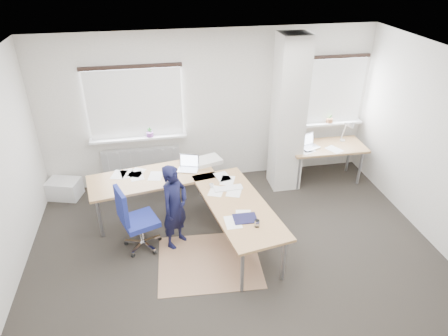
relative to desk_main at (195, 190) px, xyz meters
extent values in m
plane|color=black|center=(0.48, -0.94, -0.69)|extent=(6.00, 6.00, 0.00)
cube|color=beige|center=(0.48, 1.56, 0.71)|extent=(6.00, 0.04, 2.80)
cube|color=white|center=(0.48, -0.94, 2.11)|extent=(6.00, 5.00, 0.04)
cube|color=beige|center=(1.78, 1.01, 0.70)|extent=(0.50, 0.50, 2.78)
cube|color=white|center=(-0.82, 1.53, 0.91)|extent=(1.60, 0.04, 1.20)
cube|color=white|center=(-0.82, 1.49, 0.91)|extent=(1.60, 0.02, 1.20)
cube|color=white|center=(-0.82, 1.46, 0.29)|extent=(1.70, 0.20, 0.04)
cube|color=white|center=(2.78, 1.53, 0.91)|extent=(1.20, 0.04, 1.20)
cube|color=white|center=(2.78, 1.49, 0.91)|extent=(1.20, 0.02, 1.20)
cube|color=white|center=(2.78, 1.46, 0.29)|extent=(1.30, 0.20, 0.04)
cube|color=silver|center=(-0.82, 1.48, -0.24)|extent=(1.40, 0.10, 0.60)
cylinder|color=#814394|center=(-0.62, 1.44, 0.35)|extent=(0.12, 0.12, 0.08)
imported|color=#2E722D|center=(-0.62, 1.44, 0.39)|extent=(0.09, 0.06, 0.17)
cylinder|color=#9C623C|center=(2.78, 1.44, 0.35)|extent=(0.12, 0.12, 0.08)
imported|color=#2E722D|center=(2.78, 1.44, 0.39)|extent=(0.09, 0.07, 0.17)
cube|color=#9A7154|center=(0.07, -0.85, -0.69)|extent=(1.52, 1.32, 0.01)
cube|color=white|center=(-2.22, 1.31, -0.53)|extent=(0.64, 0.53, 0.33)
cube|color=#946140|center=(-0.65, 0.48, 0.02)|extent=(2.11, 1.14, 0.04)
cube|color=#946140|center=(0.55, -0.53, 0.02)|extent=(1.14, 2.11, 0.04)
cylinder|color=#929297|center=(-1.48, 0.03, -0.35)|extent=(0.05, 0.05, 0.69)
cylinder|color=#929297|center=(-1.58, 0.62, -0.35)|extent=(0.05, 0.05, 0.69)
cylinder|color=#929297|center=(0.19, 0.93, -0.35)|extent=(0.05, 0.05, 0.69)
cylinder|color=#929297|center=(0.41, -1.47, -0.35)|extent=(0.05, 0.05, 0.69)
cylinder|color=#929297|center=(1.00, -1.36, -0.35)|extent=(0.05, 0.05, 0.69)
cylinder|color=#929297|center=(0.69, 0.41, -0.35)|extent=(0.05, 0.05, 0.69)
cube|color=#B7B7BC|center=(-0.05, 0.58, 0.05)|extent=(0.39, 0.32, 0.01)
cube|color=#B7B7BC|center=(-0.01, 0.69, 0.16)|extent=(0.33, 0.14, 0.22)
cube|color=silver|center=(-0.01, 0.69, 0.16)|extent=(0.29, 0.12, 0.19)
cube|color=white|center=(0.49, -0.11, 0.05)|extent=(0.45, 0.16, 0.02)
cube|color=black|center=(0.57, -0.90, 0.05)|extent=(0.32, 0.25, 0.01)
cube|color=beige|center=(0.31, 0.78, 0.07)|extent=(0.52, 0.44, 0.07)
imported|color=white|center=(0.24, -0.03, 0.07)|extent=(0.08, 0.08, 0.07)
cylinder|color=silver|center=(0.69, -1.09, 0.09)|extent=(0.07, 0.07, 0.10)
cube|color=#946140|center=(2.58, 1.01, 0.02)|extent=(1.41, 0.73, 0.04)
cylinder|color=#929297|center=(1.98, 0.77, -0.35)|extent=(0.05, 0.05, 0.69)
cylinder|color=#929297|center=(3.18, 0.75, -0.35)|extent=(0.05, 0.05, 0.69)
cylinder|color=#929297|center=(1.99, 1.27, -0.35)|extent=(0.05, 0.05, 0.69)
cylinder|color=#929297|center=(3.19, 1.25, -0.35)|extent=(0.05, 0.05, 0.69)
cube|color=#B7B7BC|center=(2.24, 0.99, 0.05)|extent=(0.39, 0.33, 0.01)
cube|color=#B7B7BC|center=(2.20, 1.10, 0.16)|extent=(0.33, 0.15, 0.22)
cube|color=silver|center=(2.20, 1.10, 0.16)|extent=(0.28, 0.13, 0.19)
cylinder|color=silver|center=(2.96, 1.15, 0.05)|extent=(0.10, 0.10, 0.02)
cylinder|color=silver|center=(2.96, 1.15, 0.24)|extent=(0.02, 0.16, 0.38)
cylinder|color=silver|center=(2.96, 1.03, 0.46)|extent=(0.02, 0.29, 0.13)
cone|color=silver|center=(2.96, 0.89, 0.44)|extent=(0.14, 0.16, 0.17)
cube|color=navy|center=(-0.86, -0.33, -0.22)|extent=(0.60, 0.60, 0.08)
cube|color=navy|center=(-1.08, -0.41, 0.13)|extent=(0.20, 0.41, 0.51)
cylinder|color=silver|center=(-0.86, -0.33, -0.42)|extent=(0.06, 0.06, 0.35)
cylinder|color=black|center=(-0.61, -0.24, -0.66)|extent=(0.07, 0.05, 0.06)
cylinder|color=black|center=(-0.87, -0.07, -0.66)|extent=(0.03, 0.06, 0.06)
cylinder|color=black|center=(-1.12, -0.26, -0.66)|extent=(0.07, 0.05, 0.06)
cylinder|color=black|center=(-1.01, -0.55, -0.66)|extent=(0.06, 0.07, 0.06)
cylinder|color=black|center=(-0.70, -0.54, -0.66)|extent=(0.06, 0.07, 0.06)
imported|color=black|center=(-0.35, -0.34, -0.02)|extent=(0.57, 0.58, 1.34)
camera|label=1|loc=(-0.52, -5.15, 3.32)|focal=32.00mm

